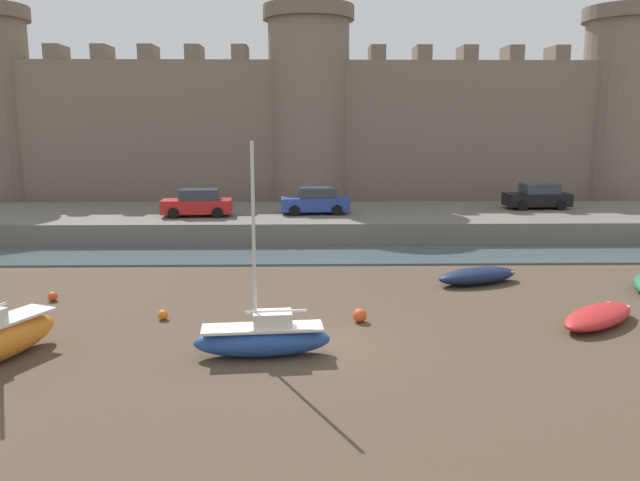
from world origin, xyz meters
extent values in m
plane|color=#4C3D2D|center=(0.00, 0.00, 0.00)|extent=(160.00, 160.00, 0.00)
cube|color=#47565B|center=(0.00, 13.17, 0.05)|extent=(80.00, 4.50, 0.10)
cube|color=#666059|center=(0.00, 20.42, 0.65)|extent=(59.62, 10.00, 1.31)
cube|color=#7A6B5B|center=(0.00, 29.53, 5.64)|extent=(47.62, 2.80, 11.28)
cylinder|color=#7A6B5B|center=(0.00, 29.53, 7.09)|extent=(5.99, 5.99, 14.18)
cylinder|color=#706254|center=(0.00, 29.53, 14.68)|extent=(6.71, 6.71, 1.00)
cylinder|color=#7A6B5B|center=(23.81, 29.53, 7.09)|extent=(5.99, 5.99, 14.18)
cylinder|color=#706254|center=(23.81, 29.53, 14.68)|extent=(6.71, 6.71, 1.00)
cube|color=#746557|center=(-18.53, 29.53, 11.83)|extent=(1.10, 2.52, 1.10)
cube|color=#746557|center=(-15.16, 29.53, 11.83)|extent=(1.10, 2.52, 1.10)
cube|color=#746557|center=(-11.79, 29.53, 11.83)|extent=(1.10, 2.52, 1.10)
cube|color=#746557|center=(-8.42, 29.53, 11.83)|extent=(1.10, 2.52, 1.10)
cube|color=#746557|center=(-5.05, 29.53, 11.83)|extent=(1.10, 2.52, 1.10)
cube|color=#746557|center=(5.05, 29.53, 11.83)|extent=(1.10, 2.52, 1.10)
cube|color=#746557|center=(8.42, 29.53, 11.83)|extent=(1.10, 2.52, 1.10)
cube|color=#746557|center=(11.79, 29.53, 11.83)|extent=(1.10, 2.52, 1.10)
cube|color=#746557|center=(15.16, 29.53, 11.83)|extent=(1.10, 2.52, 1.10)
cube|color=#746557|center=(18.53, 29.53, 11.83)|extent=(1.10, 2.52, 1.10)
ellipsoid|color=red|center=(9.77, 1.83, 0.30)|extent=(3.94, 3.68, 0.61)
ellipsoid|color=#F23939|center=(9.77, 1.83, 0.36)|extent=(3.19, 2.97, 0.33)
cube|color=beige|center=(9.55, 1.64, 0.40)|extent=(0.95, 1.05, 0.06)
cube|color=beige|center=(10.94, 2.84, 0.38)|extent=(0.73, 0.78, 0.08)
ellipsoid|color=#234793|center=(-1.50, -0.81, 0.46)|extent=(4.12, 1.46, 0.91)
cube|color=silver|center=(-1.50, -0.81, 0.87)|extent=(3.62, 1.25, 0.08)
cube|color=silver|center=(-1.20, -0.79, 1.13)|extent=(1.19, 0.81, 0.44)
cylinder|color=silver|center=(-1.70, -0.83, 3.62)|extent=(0.10, 0.10, 5.41)
cylinder|color=silver|center=(-1.10, -0.78, 1.36)|extent=(1.82, 0.24, 0.08)
ellipsoid|color=#141E3D|center=(7.13, 7.44, 0.35)|extent=(4.05, 2.67, 0.69)
ellipsoid|color=navy|center=(7.13, 7.44, 0.41)|extent=(3.30, 2.14, 0.38)
cube|color=beige|center=(6.87, 7.34, 0.45)|extent=(0.61, 1.15, 0.06)
cube|color=beige|center=(8.52, 7.99, 0.43)|extent=(0.54, 0.80, 0.08)
sphere|color=#E04C1E|center=(1.65, 2.29, 0.24)|extent=(0.49, 0.49, 0.49)
sphere|color=orange|center=(-5.25, 2.70, 0.18)|extent=(0.36, 0.36, 0.36)
sphere|color=#E04C1E|center=(-10.05, 5.13, 0.18)|extent=(0.37, 0.37, 0.37)
cube|color=black|center=(14.75, 21.49, 1.91)|extent=(4.20, 1.94, 0.80)
cube|color=#2D3842|center=(14.90, 21.50, 2.61)|extent=(2.34, 1.63, 0.64)
cylinder|color=black|center=(13.53, 20.57, 1.63)|extent=(0.65, 0.22, 0.64)
cylinder|color=black|center=(13.43, 22.27, 1.63)|extent=(0.65, 0.22, 0.64)
cylinder|color=black|center=(16.07, 20.72, 1.63)|extent=(0.65, 0.22, 0.64)
cylinder|color=black|center=(15.97, 22.42, 1.63)|extent=(0.65, 0.22, 0.64)
cube|color=#263F99|center=(0.31, 19.51, 1.91)|extent=(4.20, 1.94, 0.80)
cube|color=#2D3842|center=(0.46, 19.51, 2.61)|extent=(2.34, 1.63, 0.64)
cylinder|color=black|center=(-0.91, 18.58, 1.63)|extent=(0.65, 0.22, 0.64)
cylinder|color=black|center=(-1.01, 20.28, 1.63)|extent=(0.65, 0.22, 0.64)
cylinder|color=black|center=(1.63, 18.73, 1.63)|extent=(0.65, 0.22, 0.64)
cylinder|color=black|center=(1.53, 20.43, 1.63)|extent=(0.65, 0.22, 0.64)
cube|color=red|center=(-6.74, 18.61, 1.91)|extent=(4.20, 1.94, 0.80)
cube|color=#2D3842|center=(-6.59, 18.62, 2.61)|extent=(2.34, 1.63, 0.64)
cylinder|color=black|center=(-7.96, 17.68, 1.63)|extent=(0.65, 0.22, 0.64)
cylinder|color=black|center=(-8.06, 19.38, 1.63)|extent=(0.65, 0.22, 0.64)
cylinder|color=black|center=(-5.42, 17.84, 1.63)|extent=(0.65, 0.22, 0.64)
cylinder|color=black|center=(-5.52, 19.53, 1.63)|extent=(0.65, 0.22, 0.64)
camera|label=1|loc=(-0.17, -18.40, 6.83)|focal=35.00mm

